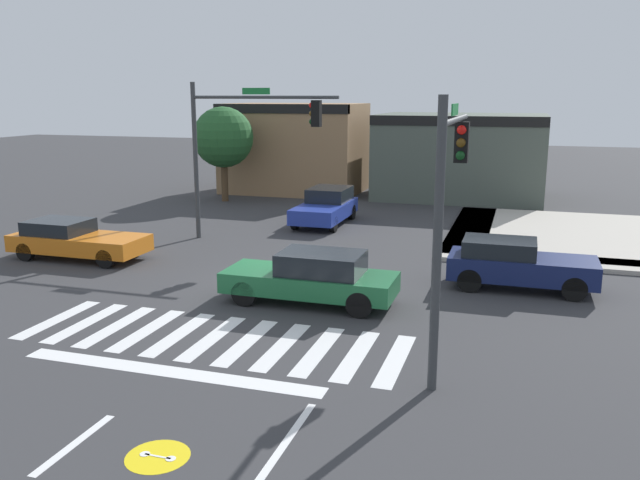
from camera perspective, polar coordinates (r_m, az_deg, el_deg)
name	(u,v)px	position (r m, az deg, el deg)	size (l,w,h in m)	color
ground_plane	(280,286)	(19.63, -3.49, -4.01)	(120.00, 120.00, 0.00)	#353538
crosswalk_near	(212,338)	(15.73, -9.40, -8.44)	(9.17, 2.97, 0.01)	silver
bike_detector_marking	(158,456)	(11.18, -14.01, -17.90)	(1.03, 1.03, 0.01)	yellow
curb_corner_northeast	(565,237)	(27.58, 20.66, 0.23)	(10.00, 10.60, 0.15)	#B2AA9E
storefront_row	(387,152)	(37.43, 5.87, 7.66)	(17.81, 6.68, 5.09)	#93704C
traffic_signal_southeast	(450,183)	(13.77, 11.31, 4.89)	(0.32, 4.59, 5.61)	#383A3D
traffic_signal_northwest	(246,133)	(25.06, -6.52, 9.25)	(5.89, 0.32, 6.07)	#383A3D
car_orange	(75,239)	(24.23, -20.63, 0.05)	(4.73, 1.86, 1.33)	orange
car_green	(313,277)	(17.78, -0.63, -3.27)	(4.72, 1.75, 1.45)	#1E6638
car_navy	(517,264)	(19.95, 16.84, -2.01)	(4.19, 1.70, 1.46)	#141E4C
car_blue	(326,206)	(28.85, 0.53, 2.97)	(1.91, 4.41, 1.53)	#23389E
roadside_tree	(223,138)	(35.12, -8.46, 8.85)	(3.19, 3.19, 5.00)	#4C3823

